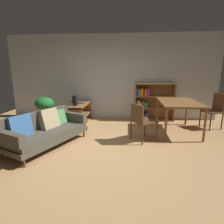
# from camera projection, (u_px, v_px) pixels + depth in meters

# --- Properties ---
(ground_plane) EXTENTS (8.16, 8.16, 0.00)m
(ground_plane) POSITION_uv_depth(u_px,v_px,m) (97.00, 152.00, 3.65)
(ground_plane) COLOR tan
(back_wall_panel) EXTENTS (6.80, 0.10, 2.70)m
(back_wall_panel) POSITION_uv_depth(u_px,v_px,m) (111.00, 77.00, 5.96)
(back_wall_panel) COLOR silver
(back_wall_panel) RESTS_ON ground_plane
(fabric_couch) EXTENTS (1.41, 1.95, 0.77)m
(fabric_couch) POSITION_uv_depth(u_px,v_px,m) (45.00, 129.00, 3.87)
(fabric_couch) COLOR #56351E
(fabric_couch) RESTS_ON ground_plane
(media_console) EXTENTS (0.43, 1.22, 0.60)m
(media_console) POSITION_uv_depth(u_px,v_px,m) (80.00, 114.00, 5.53)
(media_console) COLOR brown
(media_console) RESTS_ON ground_plane
(open_laptop) EXTENTS (0.44, 0.30, 0.06)m
(open_laptop) POSITION_uv_depth(u_px,v_px,m) (78.00, 102.00, 5.62)
(open_laptop) COLOR #333338
(open_laptop) RESTS_ON media_console
(desk_speaker) EXTENTS (0.15, 0.15, 0.27)m
(desk_speaker) POSITION_uv_depth(u_px,v_px,m) (75.00, 101.00, 5.21)
(desk_speaker) COLOR black
(desk_speaker) RESTS_ON media_console
(potted_floor_plant) EXTENTS (0.54, 0.54, 0.81)m
(potted_floor_plant) POSITION_uv_depth(u_px,v_px,m) (45.00, 106.00, 5.39)
(potted_floor_plant) COLOR #333338
(potted_floor_plant) RESTS_ON ground_plane
(dining_table) EXTENTS (0.95, 1.45, 0.81)m
(dining_table) POSITION_uv_depth(u_px,v_px,m) (179.00, 104.00, 4.66)
(dining_table) COLOR brown
(dining_table) RESTS_ON ground_plane
(dining_chair_near) EXTENTS (0.64, 0.63, 0.86)m
(dining_chair_near) POSITION_uv_depth(u_px,v_px,m) (142.00, 120.00, 4.10)
(dining_chair_near) COLOR #56351E
(dining_chair_near) RESTS_ON ground_plane
(dining_chair_far) EXTENTS (0.55, 0.54, 0.97)m
(dining_chair_far) POSITION_uv_depth(u_px,v_px,m) (214.00, 109.00, 5.02)
(dining_chair_far) COLOR #56351E
(dining_chair_far) RESTS_ON ground_plane
(bookshelf) EXTENTS (1.24, 0.29, 1.18)m
(bookshelf) POSITION_uv_depth(u_px,v_px,m) (151.00, 102.00, 5.85)
(bookshelf) COLOR olive
(bookshelf) RESTS_ON ground_plane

